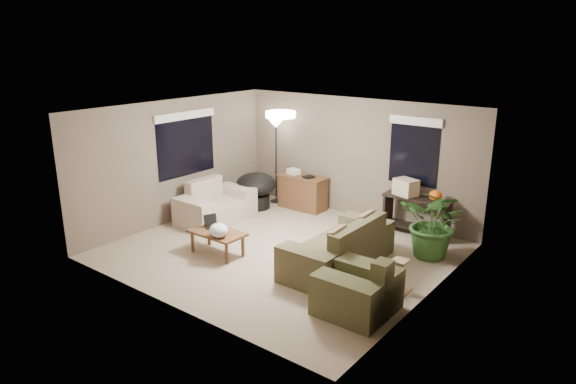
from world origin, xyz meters
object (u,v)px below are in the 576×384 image
Objects in this scene: main_sofa at (340,251)px; desk at (302,192)px; console_table at (416,213)px; cat_scratching_post at (399,277)px; papasan_chair at (256,188)px; coffee_table at (217,235)px; houseplant at (435,231)px; loveseat at (215,207)px; armchair at (358,292)px; floor_lamp at (276,134)px.

main_sofa is 3.12m from desk.
desk is 2.66m from console_table.
papasan_chair is at bearing 158.83° from cat_scratching_post.
coffee_table is (-2.00, -0.86, 0.06)m from main_sofa.
cat_scratching_post is (0.79, -2.32, -0.22)m from console_table.
houseplant is (1.06, 1.33, 0.20)m from main_sofa.
houseplant is at bearing 12.71° from loveseat.
armchair reaches higher than papasan_chair.
armchair reaches higher than coffee_table.
armchair reaches higher than cat_scratching_post.
armchair is 0.91× the size of desk.
papasan_chair is 4.21m from houseplant.
desk and console_table have the same top height.
cat_scratching_post is (3.45, -2.26, -0.16)m from desk.
main_sofa is 1.38× the size of loveseat.
main_sofa is 1.99× the size of papasan_chair.
desk is at bearing -2.33° from floor_lamp.
console_table is at bearing 26.33° from loveseat.
floor_lamp is (-0.77, 0.03, 1.22)m from desk.
console_table reaches higher than cat_scratching_post.
houseplant reaches higher than desk.
loveseat is at bearing 173.40° from cat_scratching_post.
papasan_chair is 1.30m from floor_lamp.
papasan_chair reaches higher than desk.
houseplant is (4.14, -0.79, -1.11)m from floor_lamp.
loveseat is at bearing -167.29° from houseplant.
loveseat is 4.46m from houseplant.
papasan_chair reaches higher than cat_scratching_post.
cat_scratching_post is at bearing -21.17° from papasan_chair.
papasan_chair is 4.61m from cat_scratching_post.
desk is (-3.27, 3.17, 0.08)m from armchair.
desk is 0.85× the size of console_table.
main_sofa is at bearing 131.88° from armchair.
papasan_chair is at bearing -144.80° from desk.
loveseat is at bearing 173.87° from main_sofa.
cat_scratching_post is (4.43, -0.51, -0.08)m from loveseat.
papasan_chair is (-3.15, 1.50, 0.17)m from main_sofa.
loveseat is 1.78m from coffee_table.
armchair is 2.00× the size of cat_scratching_post.
loveseat is at bearing 161.47° from armchair.
cat_scratching_post is at bearing -6.60° from loveseat.
houseplant is at bearing -2.28° from papasan_chair.
floor_lamp is (-3.43, -0.03, 1.16)m from console_table.
loveseat reaches higher than papasan_chair.
console_table is (0.35, 2.16, 0.14)m from main_sofa.
desk is at bearing 137.75° from main_sofa.
console_table is at bearing 100.66° from armchair.
main_sofa reaches higher than cat_scratching_post.
papasan_chair is at bearing 82.99° from loveseat.
console_table is (2.66, 0.06, 0.06)m from desk.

